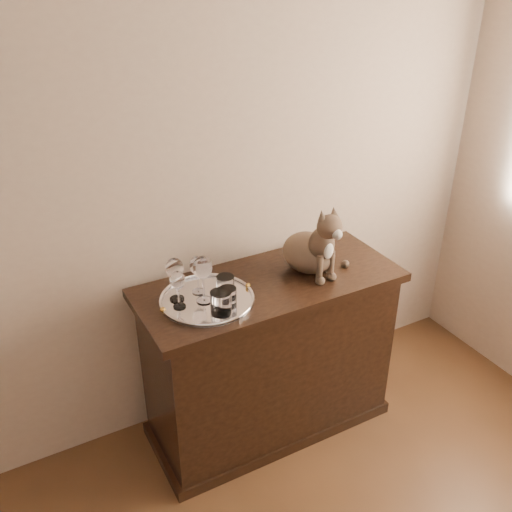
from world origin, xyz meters
The scene contains 11 objects.
wall_back centered at (0.00, 2.25, 1.35)m, with size 4.00×0.10×2.70m, color tan.
sideboard centered at (0.60, 1.94, 0.42)m, with size 1.20×0.50×0.85m, color black, non-canonical shape.
tray centered at (0.29, 1.93, 0.85)m, with size 0.40×0.40×0.01m, color silver.
wine_glass_a centered at (0.18, 1.99, 0.96)m, with size 0.07×0.07×0.20m, color silver, non-canonical shape.
wine_glass_b centered at (0.28, 2.00, 0.94)m, with size 0.07×0.07×0.17m, color white, non-canonical shape.
wine_glass_c centered at (0.17, 1.93, 0.94)m, with size 0.06×0.06×0.17m, color silver, non-canonical shape.
wine_glass_d centered at (0.27, 1.92, 0.96)m, with size 0.08×0.08×0.21m, color white, non-canonical shape.
tumbler_a centered at (0.34, 1.84, 0.90)m, with size 0.07×0.07×0.08m, color white.
tumbler_b centered at (0.30, 1.81, 0.91)m, with size 0.09×0.09×0.10m, color white.
tumbler_c centered at (0.37, 1.93, 0.90)m, with size 0.08×0.08×0.09m, color silver.
cat centered at (0.81, 1.95, 1.02)m, with size 0.34×0.32×0.35m, color #493D2C, non-canonical shape.
Camera 1 is at (-0.49, 0.07, 2.17)m, focal length 40.00 mm.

